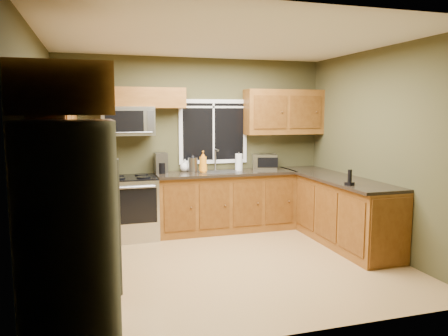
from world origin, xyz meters
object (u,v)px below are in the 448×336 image
kettle (193,164)px  paper_towel_roll (239,162)px  refrigerator (71,231)px  cordless_phone (350,181)px  toaster_oven (264,162)px  coffee_maker (161,164)px  soap_bottle_c (185,165)px  range (131,207)px  soap_bottle_b (240,164)px  microwave (128,121)px  soap_bottle_a (203,162)px

kettle → paper_towel_roll: paper_towel_roll is taller
refrigerator → cordless_phone: 3.47m
kettle → cordless_phone: 2.43m
refrigerator → kettle: refrigerator is taller
toaster_oven → coffee_maker: (-1.68, 0.02, 0.02)m
kettle → soap_bottle_c: size_ratio=1.42×
kettle → cordless_phone: kettle is taller
paper_towel_roll → cordless_phone: bearing=-62.5°
range → soap_bottle_b: 1.84m
cordless_phone → soap_bottle_b: bearing=115.1°
soap_bottle_b → paper_towel_roll: bearing=-119.4°
coffee_maker → soap_bottle_c: (0.38, 0.07, -0.05)m
range → soap_bottle_c: 1.06m
range → coffee_maker: coffee_maker is taller
microwave → toaster_oven: microwave is taller
soap_bottle_c → soap_bottle_b: bearing=-4.3°
coffee_maker → soap_bottle_a: (0.63, -0.13, 0.02)m
soap_bottle_b → cordless_phone: (0.85, -1.82, -0.03)m
paper_towel_roll → range: bearing=-177.5°
kettle → range: bearing=-171.3°
coffee_maker → cordless_phone: bearing=-40.6°
toaster_oven → cordless_phone: toaster_oven is taller
soap_bottle_a → microwave: bearing=174.5°
microwave → coffee_maker: size_ratio=2.48×
refrigerator → kettle: bearing=60.3°
refrigerator → soap_bottle_b: (2.44, 2.93, 0.13)m
toaster_oven → soap_bottle_c: (-1.30, 0.09, -0.03)m
soap_bottle_c → coffee_maker: bearing=-169.5°
kettle → soap_bottle_a: bearing=-41.7°
coffee_maker → range: bearing=-161.6°
microwave → paper_towel_roll: size_ratio=2.58×
kettle → soap_bottle_b: bearing=1.0°
microwave → coffee_maker: microwave is taller
refrigerator → toaster_oven: refrigerator is taller
microwave → paper_towel_roll: microwave is taller
paper_towel_roll → soap_bottle_c: 0.86m
toaster_oven → soap_bottle_a: soap_bottle_a is taller
kettle → soap_bottle_c: 0.14m
range → coffee_maker: (0.48, 0.16, 0.61)m
microwave → kettle: (0.97, 0.01, -0.67)m
soap_bottle_b → cordless_phone: 2.01m
toaster_oven → coffee_maker: size_ratio=1.46×
paper_towel_roll → soap_bottle_a: 0.60m
soap_bottle_c → cordless_phone: (1.74, -1.89, -0.03)m
refrigerator → kettle: (1.66, 2.92, 0.16)m
coffee_maker → soap_bottle_a: size_ratio=0.92×
refrigerator → soap_bottle_c: refrigerator is taller
toaster_oven → soap_bottle_a: 1.06m
toaster_oven → cordless_phone: size_ratio=2.21×
microwave → toaster_oven: 2.26m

